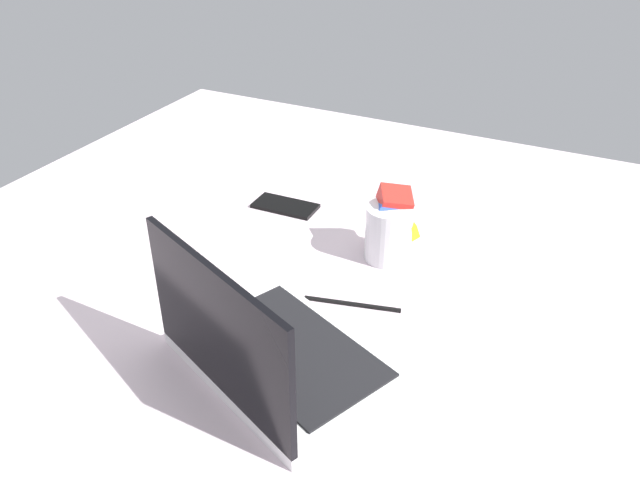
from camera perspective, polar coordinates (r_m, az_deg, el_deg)
bed_mattress at (r=129.50cm, az=4.71°, el=-5.11°), size 180.00×140.00×18.00cm
laptop at (r=96.62cm, az=-4.65°, el=-9.80°), size 39.46×34.31×23.00cm
snack_cup at (r=122.40cm, az=6.23°, el=1.01°), size 10.22×10.77×14.44cm
cell_phone at (r=142.06cm, az=-3.10°, el=3.03°), size 14.19×7.20×0.80cm
charger_cable at (r=112.10cm, az=2.86°, el=-5.70°), size 16.67×4.54×0.60cm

